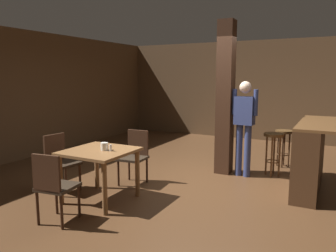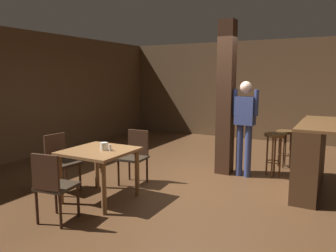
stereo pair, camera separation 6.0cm
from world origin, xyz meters
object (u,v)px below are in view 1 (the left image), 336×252
Objects in this scene: dining_table at (100,159)px; standing_person at (244,122)px; chair_south at (54,184)px; bar_stool_near at (273,144)px; salt_shaker at (111,148)px; chair_west at (60,160)px; bar_counter at (310,155)px; bar_stool_mid at (284,140)px; napkin_cup at (104,146)px; chair_north at (135,154)px.

standing_person is at bearing 54.25° from dining_table.
chair_south reaches higher than bar_stool_near.
chair_south is at bearing -101.27° from salt_shaker.
chair_west reaches higher than bar_stool_near.
chair_west reaches higher than salt_shaker.
bar_counter is 1.31m from bar_stool_mid.
bar_stool_mid is (2.01, 3.13, -0.26)m from napkin_cup.
bar_stool_mid is (2.07, 4.03, 0.04)m from chair_south.
dining_table is 0.89m from chair_north.
napkin_cup is 2.58m from standing_person.
standing_person reaches higher than chair_west.
napkin_cup is (0.90, -0.00, 0.30)m from chair_west.
napkin_cup is at bearing -129.00° from bar_stool_near.
chair_west is at bearing -150.87° from bar_counter.
dining_table is 2.66m from standing_person.
napkin_cup is 0.15× the size of bar_stool_mid.
napkin_cup is 1.18× the size of salt_shaker.
napkin_cup is at bearing -0.26° from chair_west.
bar_stool_mid is (1.90, 3.13, -0.25)m from salt_shaker.
salt_shaker reaches higher than dining_table.
standing_person is at bearing 41.89° from chair_west.
dining_table is at bearing 91.01° from chair_south.
standing_person is 1.22m from bar_counter.
standing_person is (1.52, 1.25, 0.50)m from chair_north.
standing_person is at bearing 63.29° from chair_south.
standing_person is (2.36, 2.12, 0.50)m from chair_west.
chair_north is 0.50× the size of bar_counter.
bar_stool_near is at bearing 40.11° from chair_west.
chair_north is (0.84, 0.86, 0.00)m from chair_west.
chair_north reaches higher than bar_stool_mid.
chair_west is 1.00× the size of chair_north.
chair_north is 2.03m from standing_person.
chair_north is (0.02, 0.88, -0.12)m from dining_table.
dining_table is 1.17× the size of bar_stool_near.
bar_counter is at bearing 36.95° from napkin_cup.
bar_stool_near reaches higher than dining_table.
chair_north is 1.21× the size of bar_stool_mid.
salt_shaker is at bearing -121.17° from bar_stool_mid.
standing_person is (1.52, 3.03, 0.50)m from chair_south.
dining_table is 3.31m from bar_counter.
bar_stool_near is 0.74m from bar_stool_mid.
salt_shaker is 0.12× the size of bar_stool_near.
chair_south is 4.54m from bar_stool_mid.
chair_west reaches higher than bar_stool_mid.
chair_south is 1.24m from chair_west.
bar_counter reaches higher than bar_stool_near.
dining_table is at bearing -166.71° from napkin_cup.
chair_south is 0.96m from napkin_cup.
bar_stool_near is at bearing 145.49° from bar_counter.
salt_shaker is (0.18, 0.90, 0.29)m from chair_south.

